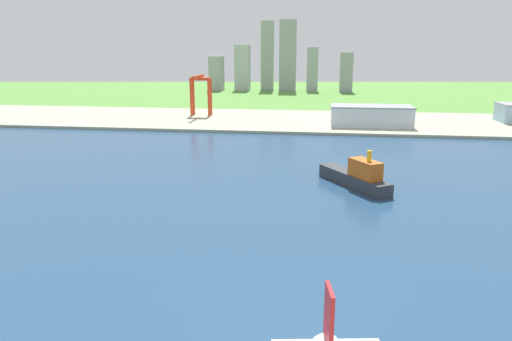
{
  "coord_description": "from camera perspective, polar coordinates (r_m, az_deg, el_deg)",
  "views": [
    {
      "loc": [
        16.13,
        35.65,
        69.5
      ],
      "look_at": [
        -2.64,
        169.82,
        34.17
      ],
      "focal_mm": 33.03,
      "sensor_mm": 36.0,
      "label": 1
    }
  ],
  "objects": [
    {
      "name": "ground_plane",
      "position": [
        273.81,
        4.32,
        -0.13
      ],
      "size": [
        2400.0,
        2400.0,
        0.0
      ],
      "primitive_type": "plane",
      "color": "#558F39"
    },
    {
      "name": "distant_skyline",
      "position": [
        801.44,
        2.34,
        12.77
      ],
      "size": [
        235.57,
        48.01,
        114.19
      ],
      "color": "#9E9BA3",
      "rests_on": "ground"
    },
    {
      "name": "water_bay",
      "position": [
        216.43,
        3.28,
        -4.12
      ],
      "size": [
        840.0,
        360.0,
        0.15
      ],
      "primitive_type": "cube",
      "color": "navy",
      "rests_on": "ground"
    },
    {
      "name": "container_barge",
      "position": [
        245.87,
        12.11,
        -0.73
      ],
      "size": [
        35.48,
        46.97,
        20.97
      ],
      "color": "#2D3338",
      "rests_on": "water_bay"
    },
    {
      "name": "warehouse_main",
      "position": [
        431.5,
        13.76,
        6.47
      ],
      "size": [
        71.39,
        31.42,
        17.89
      ],
      "color": "silver",
      "rests_on": "industrial_pier"
    },
    {
      "name": "industrial_pier",
      "position": [
        459.73,
        5.9,
        6.0
      ],
      "size": [
        840.0,
        140.0,
        2.5
      ],
      "primitive_type": "cube",
      "color": "#9DA48A",
      "rests_on": "ground"
    },
    {
      "name": "port_crane_red",
      "position": [
        486.47,
        -6.76,
        10.0
      ],
      "size": [
        20.76,
        37.36,
        41.0
      ],
      "color": "red",
      "rests_on": "industrial_pier"
    }
  ]
}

